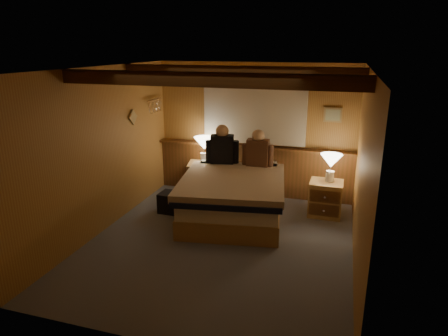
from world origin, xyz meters
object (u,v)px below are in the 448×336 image
at_px(person_left, 222,147).
at_px(person_right, 258,151).
at_px(bed, 233,196).
at_px(lamp_left, 204,145).
at_px(nightstand_left, 204,179).
at_px(duffel_bag, 176,203).
at_px(lamp_right, 331,162).
at_px(nightstand_right, 325,199).

height_order(person_left, person_right, person_left).
bearing_deg(bed, lamp_left, 123.98).
relative_size(nightstand_left, lamp_left, 1.35).
bearing_deg(nightstand_left, person_right, -18.77).
height_order(person_right, duffel_bag, person_right).
relative_size(lamp_right, duffel_bag, 0.80).
bearing_deg(duffel_bag, lamp_left, 82.43).
relative_size(nightstand_right, lamp_left, 1.19).
bearing_deg(duffel_bag, nightstand_right, 16.70).
distance_m(person_right, duffel_bag, 1.63).
bearing_deg(bed, nightstand_right, 10.67).
bearing_deg(lamp_right, person_right, 173.29).
bearing_deg(bed, person_left, 111.13).
xyz_separation_m(nightstand_right, duffel_bag, (-2.37, -0.61, -0.11)).
bearing_deg(nightstand_left, lamp_left, 61.53).
bearing_deg(duffel_bag, person_right, 36.26).
distance_m(bed, lamp_left, 1.30).
distance_m(nightstand_right, lamp_left, 2.33).
bearing_deg(person_left, bed, -72.25).
relative_size(lamp_left, duffel_bag, 0.85).
relative_size(person_left, duffel_bag, 1.25).
relative_size(nightstand_left, person_left, 0.91).
bearing_deg(lamp_right, person_left, 176.08).
height_order(lamp_left, duffel_bag, lamp_left).
height_order(lamp_left, person_left, person_left).
height_order(nightstand_right, person_right, person_right).
distance_m(nightstand_right, person_left, 1.95).
bearing_deg(nightstand_right, person_left, 175.22).
distance_m(nightstand_left, lamp_left, 0.64).
xyz_separation_m(nightstand_left, nightstand_right, (2.21, -0.32, -0.02)).
bearing_deg(bed, duffel_bag, 177.30).
relative_size(nightstand_right, person_right, 0.87).
relative_size(lamp_right, person_left, 0.64).
bearing_deg(duffel_bag, lamp_right, 17.54).
bearing_deg(person_left, duffel_bag, -137.80).
height_order(lamp_left, lamp_right, lamp_left).
xyz_separation_m(nightstand_right, person_right, (-1.18, 0.19, 0.67)).
xyz_separation_m(nightstand_right, lamp_right, (0.04, 0.05, 0.60)).
distance_m(nightstand_left, person_right, 1.22).
distance_m(nightstand_left, lamp_right, 2.35).
relative_size(person_right, duffel_bag, 1.16).
distance_m(nightstand_left, duffel_bag, 0.95).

